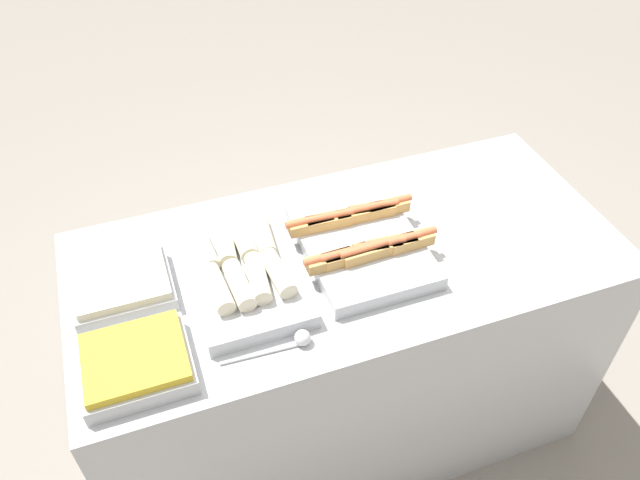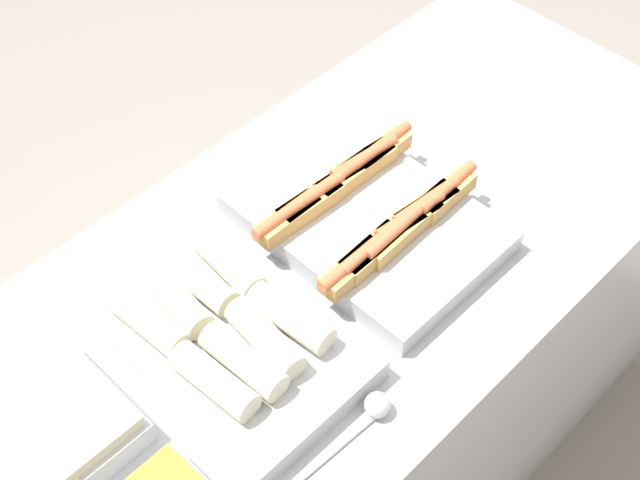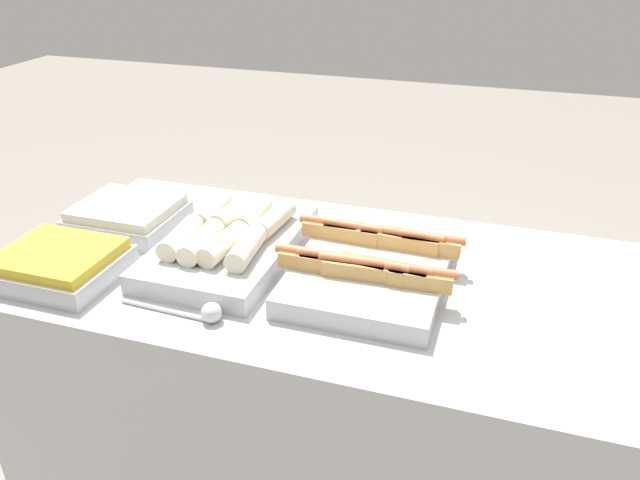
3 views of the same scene
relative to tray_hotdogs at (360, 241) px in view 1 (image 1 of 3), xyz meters
The scene contains 7 objects.
ground_plane 0.97m from the tray_hotdogs, behind, with size 12.00×12.00×0.00m, color gray.
counter 0.50m from the tray_hotdogs, behind, with size 1.67×0.77×0.93m.
tray_hotdogs is the anchor object (origin of this frame).
tray_wraps 0.36m from the tray_hotdogs, behind, with size 0.30×0.49×0.10m.
tray_side_front 0.73m from the tray_hotdogs, 162.27° to the right, with size 0.27×0.24×0.07m.
tray_side_back 0.70m from the tray_hotdogs, behind, with size 0.27×0.24×0.07m.
serving_spoon_near 0.41m from the tray_hotdogs, 137.34° to the right, with size 0.24×0.04×0.04m.
Camera 1 is at (-0.54, -1.24, 2.25)m, focal length 35.00 mm.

